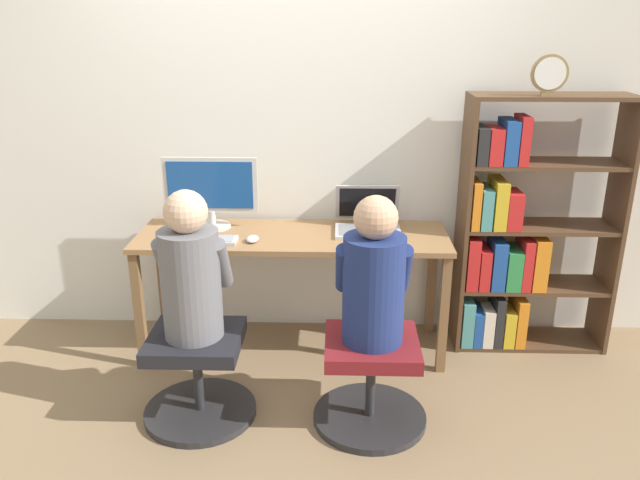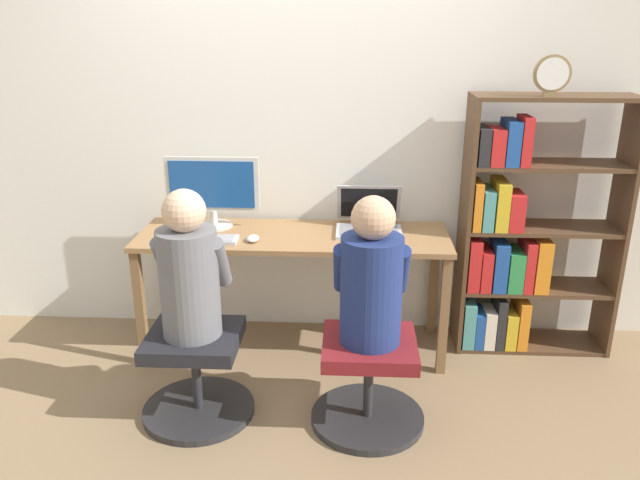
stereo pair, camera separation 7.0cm
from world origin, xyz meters
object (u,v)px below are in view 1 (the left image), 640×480
keyboard (197,240)px  office_chair_right (371,380)px  bookshelf (515,240)px  desk_clock (550,74)px  desktop_monitor (211,191)px  laptop (368,222)px  person_at_monitor (190,272)px  office_chair_left (198,374)px  person_at_laptop (374,278)px

keyboard → office_chair_right: size_ratio=0.78×
bookshelf → desk_clock: 0.95m
desktop_monitor → laptop: (0.92, -0.02, -0.17)m
person_at_monitor → bookshelf: size_ratio=0.48×
desktop_monitor → desk_clock: desk_clock is taller
office_chair_left → office_chair_right: (0.86, -0.02, 0.00)m
office_chair_left → person_at_laptop: bearing=-1.3°
laptop → person_at_laptop: bearing=-90.3°
keyboard → bookshelf: size_ratio=0.29×
person_at_laptop → office_chair_left: bearing=178.7°
keyboard → person_at_laptop: size_ratio=0.61×
person_at_monitor → person_at_laptop: size_ratio=1.02×
bookshelf → desk_clock: desk_clock is taller
office_chair_left → desk_clock: size_ratio=2.63×
office_chair_right → desk_clock: bearing=38.6°
laptop → person_at_laptop: 0.81m
desk_clock → person_at_laptop: bearing=-141.5°
person_at_monitor → bookshelf: 1.90m
office_chair_left → person_at_laptop: 1.01m
desktop_monitor → office_chair_right: (0.91, -0.84, -0.72)m
office_chair_left → bookshelf: bookshelf is taller
keyboard → person_at_monitor: 0.55m
desktop_monitor → bookshelf: size_ratio=0.37×
office_chair_left → bookshelf: bearing=24.7°
person_at_monitor → office_chair_left: bearing=-90.0°
office_chair_left → bookshelf: size_ratio=0.37×
keyboard → office_chair_left: (0.09, -0.55, -0.51)m
desktop_monitor → keyboard: desktop_monitor is taller
person_at_laptop → bookshelf: 1.19m
laptop → bookshelf: bookshelf is taller
person_at_laptop → desk_clock: (0.93, 0.74, 0.85)m
laptop → person_at_monitor: bearing=-137.6°
bookshelf → keyboard: bearing=-172.4°
laptop → keyboard: size_ratio=0.86×
desktop_monitor → person_at_laptop: (0.91, -0.83, -0.18)m
person_at_monitor → person_at_laptop: 0.86m
desktop_monitor → office_chair_right: size_ratio=0.98×
keyboard → desk_clock: desk_clock is taller
keyboard → desktop_monitor: bearing=82.9°
laptop → person_at_monitor: (-0.86, -0.79, -0.00)m
desktop_monitor → desk_clock: bearing=-3.0°
person_at_laptop → desk_clock: size_ratio=3.33×
laptop → office_chair_right: (-0.00, -0.82, -0.55)m
person_at_monitor → desktop_monitor: bearing=93.9°
desk_clock → bookshelf: bearing=131.2°
office_chair_right → person_at_laptop: size_ratio=0.79×
desk_clock → laptop: bearing=175.5°
keyboard → office_chair_left: 0.76m
desktop_monitor → keyboard: 0.34m
office_chair_right → office_chair_left: bearing=178.4°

